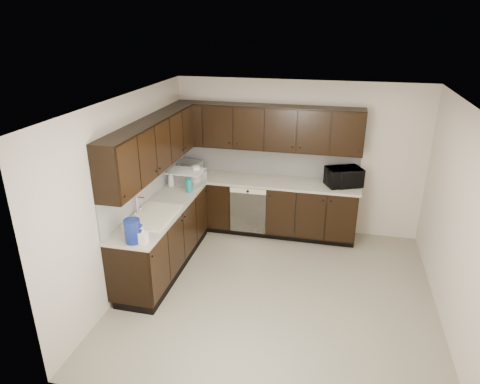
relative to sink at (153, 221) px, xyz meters
name	(u,v)px	position (x,y,z in m)	size (l,w,h in m)	color
floor	(277,293)	(1.68, 0.01, -0.88)	(4.00, 4.00, 0.00)	gray
ceiling	(284,103)	(1.68, 0.01, 1.62)	(4.00, 4.00, 0.00)	white
wall_back	(298,158)	(1.68, 2.01, 0.37)	(4.00, 0.02, 2.50)	beige
wall_left	(129,193)	(-0.32, 0.01, 0.37)	(0.02, 4.00, 2.50)	beige
wall_right	(459,224)	(3.68, 0.01, 0.37)	(0.02, 4.00, 2.50)	beige
wall_front	(244,308)	(1.68, -1.99, 0.37)	(4.00, 0.02, 2.50)	beige
lower_cabinets	(225,221)	(0.67, 1.12, -0.47)	(3.00, 2.80, 0.90)	black
countertop	(224,191)	(0.67, 1.12, 0.04)	(3.03, 2.83, 0.04)	#B7B29F
backsplash	(214,170)	(0.46, 1.33, 0.30)	(3.00, 2.80, 0.48)	silver
upper_cabinets	(219,135)	(0.58, 1.22, 0.89)	(3.00, 2.80, 0.70)	black
dishwasher	(248,208)	(0.98, 1.42, -0.33)	(0.58, 0.04, 0.78)	beige
sink	(153,221)	(0.00, 0.00, 0.00)	(0.54, 0.82, 0.42)	beige
microwave	(344,177)	(2.43, 1.73, 0.20)	(0.53, 0.36, 0.29)	black
soap_bottle_a	(143,235)	(0.19, -0.69, 0.16)	(0.09, 0.10, 0.21)	gray
soap_bottle_b	(171,179)	(-0.17, 1.10, 0.18)	(0.09, 0.09, 0.24)	gray
toaster_oven	(190,168)	(-0.07, 1.71, 0.17)	(0.35, 0.26, 0.22)	silver
storage_bin	(186,177)	(0.02, 1.26, 0.16)	(0.52, 0.39, 0.20)	white
blue_pitcher	(133,231)	(0.06, -0.69, 0.20)	(0.19, 0.19, 0.29)	navy
teal_tumbler	(189,185)	(0.18, 0.94, 0.16)	(0.09, 0.09, 0.20)	#0C8881
paper_towel_roll	(196,174)	(0.15, 1.36, 0.19)	(0.12, 0.12, 0.27)	white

